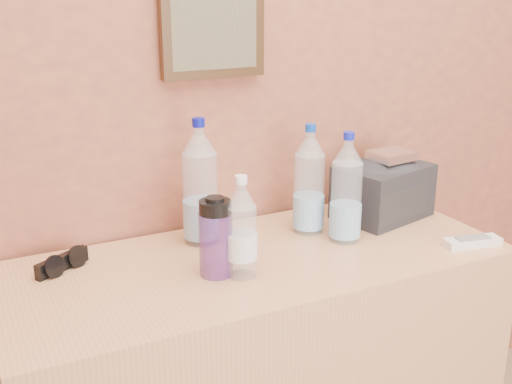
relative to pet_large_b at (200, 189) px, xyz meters
The scene contains 10 objects.
picture_frame 0.43m from the pet_large_b, 49.01° to the left, with size 0.30×0.03×0.25m, color #382311, non-canonical shape.
pet_large_b is the anchor object (origin of this frame).
pet_large_c 0.31m from the pet_large_b, 12.38° to the right, with size 0.09×0.09×0.32m.
pet_large_d 0.40m from the pet_large_b, 25.08° to the right, with size 0.08×0.08×0.31m.
pet_small 0.25m from the pet_large_b, 88.32° to the right, with size 0.07×0.07×0.26m.
nalgene_bottle 0.23m from the pet_large_b, 102.28° to the right, with size 0.08×0.08×0.20m.
sunglasses 0.41m from the pet_large_b, behind, with size 0.16×0.06×0.04m, color black, non-canonical shape.
ac_remote 0.77m from the pet_large_b, 28.86° to the right, with size 0.16×0.05×0.02m, color white.
toiletry_bag 0.58m from the pet_large_b, ahead, with size 0.27×0.20×0.19m, color black, non-canonical shape.
foil_packet 0.59m from the pet_large_b, ahead, with size 0.12×0.10×0.03m, color silver.
Camera 1 is at (-0.85, 0.31, 1.54)m, focal length 45.00 mm.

